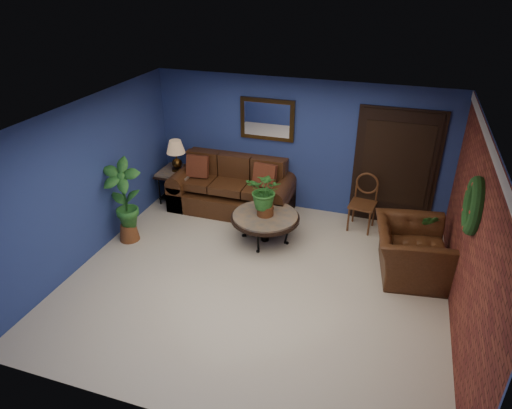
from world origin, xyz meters
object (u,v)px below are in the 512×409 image
(end_table, at_px, (178,177))
(table_lamp, at_px, (176,152))
(coffee_table, at_px, (265,218))
(sofa, at_px, (233,192))
(armchair, at_px, (411,251))
(side_chair, at_px, (364,198))

(end_table, relative_size, table_lamp, 1.19)
(coffee_table, height_order, end_table, end_table)
(sofa, bearing_deg, coffee_table, -45.40)
(sofa, relative_size, coffee_table, 1.97)
(end_table, bearing_deg, table_lamp, 180.00)
(sofa, distance_m, coffee_table, 1.34)
(table_lamp, height_order, armchair, table_lamp)
(end_table, height_order, side_chair, side_chair)
(coffee_table, height_order, armchair, armchair)
(table_lamp, bearing_deg, end_table, 0.00)
(table_lamp, distance_m, armchair, 4.64)
(table_lamp, height_order, side_chair, table_lamp)
(table_lamp, relative_size, side_chair, 0.59)
(sofa, relative_size, table_lamp, 3.85)
(sofa, relative_size, end_table, 3.23)
(end_table, xyz_separation_m, side_chair, (3.61, 0.07, 0.07))
(coffee_table, relative_size, armchair, 0.96)
(coffee_table, distance_m, side_chair, 1.82)
(sofa, xyz_separation_m, armchair, (3.31, -1.16, 0.06))
(coffee_table, height_order, table_lamp, table_lamp)
(table_lamp, bearing_deg, sofa, 1.84)
(table_lamp, bearing_deg, armchair, -14.22)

